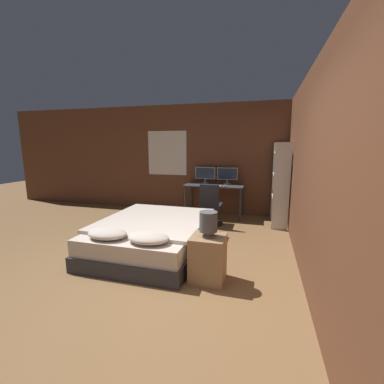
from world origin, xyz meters
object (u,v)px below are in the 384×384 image
bed (152,235)px  office_chair (210,209)px  bedside_lamp (208,222)px  monitor_left (205,174)px  desk (214,189)px  bookshelf (281,181)px  monitor_right (227,175)px  keyboard (213,186)px  nightstand (208,259)px  computer_mouse (225,186)px

bed → office_chair: 1.72m
bedside_lamp → monitor_left: size_ratio=0.63×
desk → bookshelf: 1.53m
monitor_left → monitor_right: (0.54, 0.00, 0.00)m
bed → bedside_lamp: 1.37m
monitor_right → keyboard: size_ratio=1.29×
nightstand → bookshelf: 2.91m
desk → monitor_left: size_ratio=2.76×
bed → monitor_left: size_ratio=4.17×
office_chair → computer_mouse: bearing=64.8°
bedside_lamp → bed: bearing=147.3°
bedside_lamp → office_chair: bearing=100.8°
desk → bookshelf: bearing=-12.1°
nightstand → keyboard: bearing=100.1°
keyboard → bookshelf: (1.47, -0.11, 0.17)m
computer_mouse → monitor_left: bearing=142.8°
bedside_lamp → computer_mouse: 2.77m
monitor_left → bookshelf: bearing=-16.8°
nightstand → bookshelf: (0.98, 2.66, 0.67)m
keyboard → office_chair: size_ratio=0.43×
bookshelf → bedside_lamp: bearing=-110.2°
bed → monitor_left: bearing=83.0°
monitor_left → office_chair: size_ratio=0.55×
bed → desk: bearing=75.8°
computer_mouse → bed: bearing=-112.5°
computer_mouse → bookshelf: 1.20m
monitor_left → office_chair: (0.33, -0.91, -0.65)m
bed → monitor_right: (0.85, 2.50, 0.75)m
nightstand → bookshelf: bookshelf is taller
nightstand → office_chair: office_chair is taller
monitor_left → office_chair: monitor_left is taller
bed → keyboard: bearing=74.5°
bedside_lamp → bookshelf: bearing=69.8°
monitor_right → computer_mouse: bearing=-88.5°
bed → bedside_lamp: (1.07, -0.69, 0.52)m
monitor_left → desk: bearing=-38.0°
bed → computer_mouse: size_ratio=29.73×
desk → computer_mouse: (0.28, -0.21, 0.12)m
bedside_lamp → nightstand: bearing=0.0°
keyboard → office_chair: (0.05, -0.48, -0.43)m
bedside_lamp → desk: size_ratio=0.23×
bed → monitor_left: (0.31, 2.50, 0.75)m
bed → computer_mouse: bearing=67.5°
bed → bookshelf: 2.93m
computer_mouse → keyboard: bearing=180.0°
computer_mouse → office_chair: bearing=-115.2°
bedside_lamp → desk: bearing=99.4°
bedside_lamp → bookshelf: size_ratio=0.18×
bedside_lamp → bookshelf: bookshelf is taller
keyboard → computer_mouse: 0.28m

